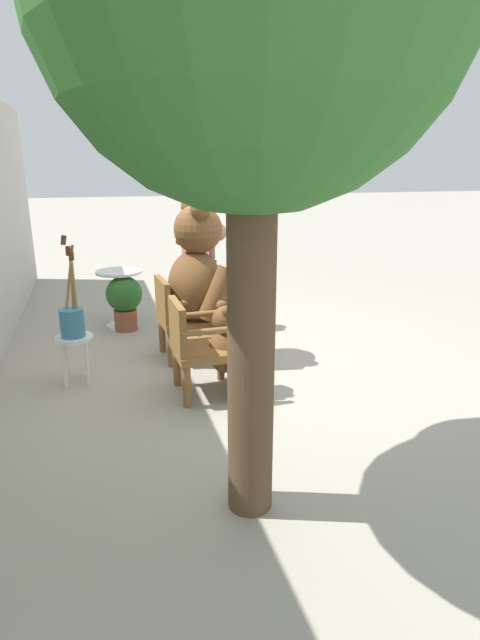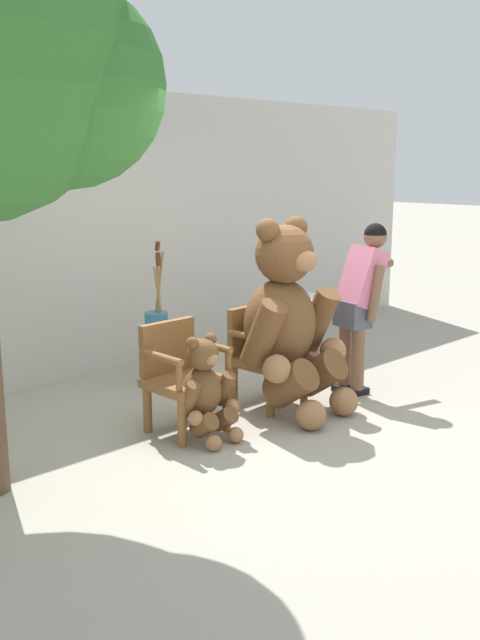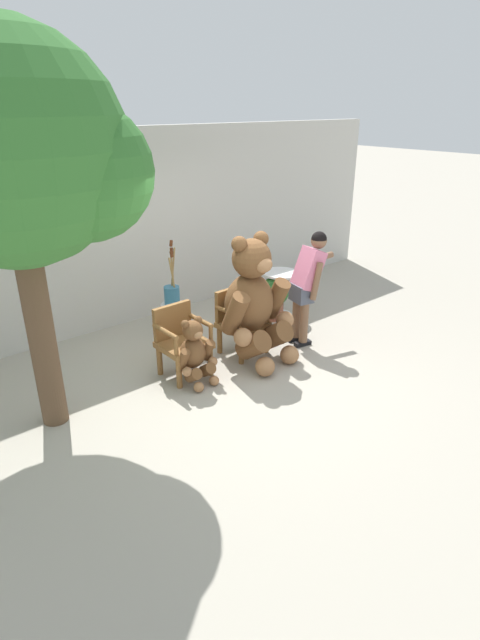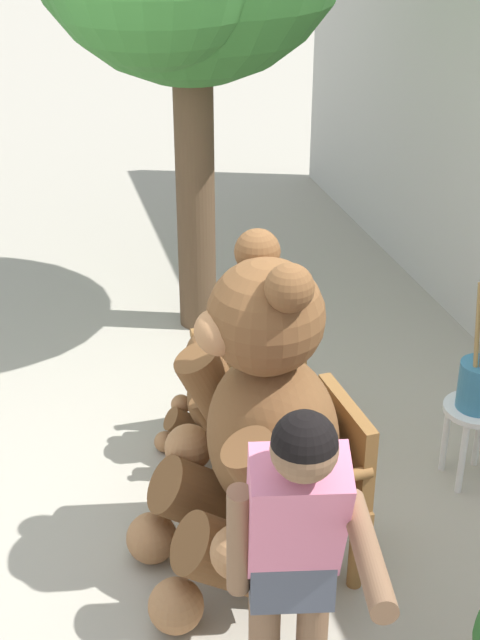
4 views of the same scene
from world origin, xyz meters
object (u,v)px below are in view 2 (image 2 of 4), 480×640
Objects in this scene: teddy_bear_large at (288,319)px; white_stool at (157,350)px; wooden_chair_right at (264,353)px; teddy_bear_small at (205,389)px; person_visitor at (361,294)px; potted_plant at (305,331)px; wooden_chair_left at (181,374)px; round_side_table at (312,323)px; brush_bucket at (157,321)px.

white_stool is (-0.39, 1.31, -0.45)m from teddy_bear_large.
teddy_bear_large reaches higher than wooden_chair_right.
teddy_bear_small is 1.88m from person_visitor.
potted_plant is at bearing 24.08° from wooden_chair_right.
white_stool is at bearing 110.02° from wooden_chair_right.
white_stool is (0.55, 1.04, -0.11)m from wooden_chair_left.
person_visitor reaches higher than wooden_chair_left.
white_stool is (-0.38, 1.04, -0.11)m from wooden_chair_right.
round_side_table is at bearing -17.40° from white_stool.
person_visitor is at bearing -112.64° from round_side_table.
white_stool is (0.55, 1.33, -0.05)m from teddy_bear_small.
teddy_bear_small is 2.18m from potted_plant.
person_visitor is 3.38× the size of white_stool.
person_visitor reaches higher than potted_plant.
teddy_bear_large reaches higher than potted_plant.
potted_plant is (1.48, -0.55, -0.24)m from brush_bucket.
teddy_bear_small is 2.33m from round_side_table.
wooden_chair_left is at bearing 168.67° from person_visitor.
wooden_chair_right is at bearing -157.03° from round_side_table.
wooden_chair_right is (0.93, -0.00, 0.00)m from wooden_chair_left.
brush_bucket reaches higher than white_stool.
teddy_bear_small is at bearing -112.42° from brush_bucket.
person_visitor reaches higher than teddy_bear_small.
teddy_bear_large reaches higher than white_stool.
wooden_chair_left is 0.93× the size of brush_bucket.
teddy_bear_small is at bearing -158.99° from potted_plant.
wooden_chair_left is at bearing -166.31° from round_side_table.
teddy_bear_large reaches higher than round_side_table.
brush_bucket reaches higher than wooden_chair_right.
wooden_chair_right is 1.36m from round_side_table.
teddy_bear_small is at bearing -89.58° from wooden_chair_left.
wooden_chair_left reaches higher than round_side_table.
white_stool is 0.64× the size of round_side_table.
brush_bucket is (-0.39, 1.31, -0.17)m from teddy_bear_large.
wooden_chair_left is 1.05× the size of teddy_bear_small.
teddy_bear_large reaches higher than wooden_chair_left.
round_side_table is (1.24, 0.80, -0.36)m from teddy_bear_large.
person_visitor is at bearing -22.35° from wooden_chair_right.
wooden_chair_left is at bearing -166.34° from potted_plant.
wooden_chair_right is 1.21m from potted_plant.
wooden_chair_left is 2.09m from potted_plant.
white_stool is 1.71m from round_side_table.
round_side_table is (1.25, 0.53, -0.01)m from wooden_chair_right.
teddy_bear_large is at bearing -16.08° from wooden_chair_left.
potted_plant is at bearing 34.89° from teddy_bear_large.
white_stool is 0.50× the size of brush_bucket.
person_visitor is 2.29× the size of potted_plant.
wooden_chair_left is 1.26× the size of potted_plant.
potted_plant is at bearing -165.92° from round_side_table.
brush_bucket is (-1.26, 1.40, -0.28)m from person_visitor.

